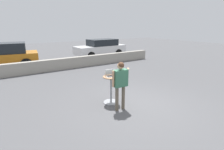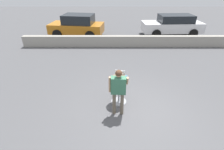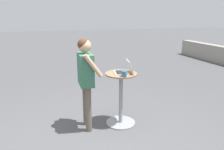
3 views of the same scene
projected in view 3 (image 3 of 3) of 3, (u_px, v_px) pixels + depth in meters
ground_plane at (96, 145)px, 3.43m from camera, size 50.00×50.00×0.00m
cafe_table at (121, 98)px, 3.99m from camera, size 0.57×0.57×0.98m
laptop at (124, 70)px, 3.85m from camera, size 0.40×0.39×0.23m
coffee_mug at (124, 74)px, 3.64m from camera, size 0.13×0.09×0.10m
standing_person at (86, 73)px, 3.70m from camera, size 0.60×0.34×1.61m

